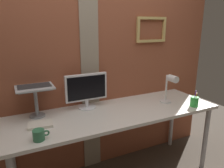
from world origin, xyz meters
TOP-DOWN VIEW (x-y plane):
  - brick_wall_back at (0.00, 0.45)m, footprint 3.04×0.16m
  - desk at (0.12, 0.06)m, footprint 2.05×0.67m
  - monitor at (-0.11, 0.27)m, footprint 0.42×0.18m
  - laptop_stand at (-0.59, 0.27)m, footprint 0.28×0.22m
  - laptop at (-0.59, 0.35)m, footprint 0.32×0.32m
  - desk_lamp at (0.72, 0.01)m, footprint 0.12×0.20m
  - pen_cup at (0.90, -0.17)m, footprint 0.08×0.08m
  - coffee_mug at (-0.63, -0.17)m, footprint 0.12×0.08m
  - paper_clutter_stack at (-0.59, 0.06)m, footprint 0.22×0.17m

SIDE VIEW (x-z plane):
  - desk at x=0.12m, z-range 0.31..1.08m
  - paper_clutter_stack at x=-0.59m, z-range 0.77..0.79m
  - coffee_mug at x=-0.63m, z-range 0.77..0.85m
  - pen_cup at x=0.90m, z-range 0.73..0.91m
  - laptop_stand at x=-0.59m, z-range 0.81..1.09m
  - desk_lamp at x=0.72m, z-range 0.80..1.12m
  - monitor at x=-0.11m, z-range 0.79..1.14m
  - laptop at x=-0.59m, z-range 0.98..1.22m
  - brick_wall_back at x=0.00m, z-range 0.00..2.31m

